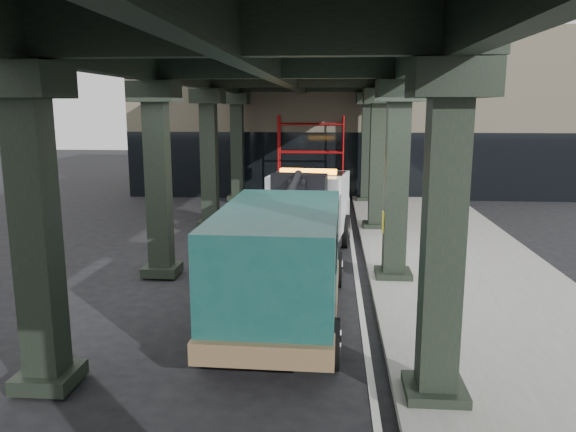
% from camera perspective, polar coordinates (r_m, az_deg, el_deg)
% --- Properties ---
extents(ground, '(90.00, 90.00, 0.00)m').
position_cam_1_polar(ground, '(12.71, -0.35, -9.12)').
color(ground, black).
rests_on(ground, ground).
extents(sidewalk, '(5.00, 40.00, 0.15)m').
position_cam_1_polar(sidewalk, '(14.95, 17.90, -6.25)').
color(sidewalk, gray).
rests_on(sidewalk, ground).
extents(lane_stripe, '(0.12, 38.00, 0.01)m').
position_cam_1_polar(lane_stripe, '(14.58, 7.05, -6.51)').
color(lane_stripe, silver).
rests_on(lane_stripe, ground).
extents(viaduct, '(7.40, 32.00, 6.40)m').
position_cam_1_polar(viaduct, '(14.01, -1.34, 15.45)').
color(viaduct, black).
rests_on(viaduct, ground).
extents(building, '(22.00, 10.00, 8.00)m').
position_cam_1_polar(building, '(31.91, 6.41, 10.27)').
color(building, '#C6B793').
rests_on(building, ground).
extents(scaffolding, '(3.08, 0.88, 4.00)m').
position_cam_1_polar(scaffolding, '(26.65, 2.35, 6.12)').
color(scaffolding, '#A80D0E').
rests_on(scaffolding, ground).
extents(tow_truck, '(3.24, 8.31, 2.66)m').
position_cam_1_polar(tow_truck, '(15.64, 0.91, -0.35)').
color(tow_truck, black).
rests_on(tow_truck, ground).
extents(towed_van, '(2.57, 6.15, 2.47)m').
position_cam_1_polar(towed_van, '(11.33, -0.68, -4.58)').
color(towed_van, '#134541').
rests_on(towed_van, ground).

